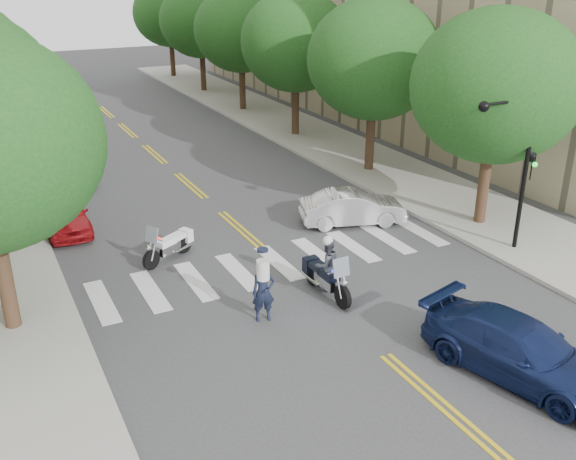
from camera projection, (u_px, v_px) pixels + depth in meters
ground at (385, 356)px, 17.36m from camera, size 140.00×140.00×0.00m
sidewalk_right at (305, 133)px, 39.37m from camera, size 5.00×60.00×0.15m
tree_r_0 at (496, 86)px, 23.82m from camera, size 6.40×6.40×8.45m
tree_r_1 at (374, 59)px, 30.38m from camera, size 6.40×6.40×8.45m
tree_r_2 at (296, 42)px, 36.95m from camera, size 6.40×6.40×8.45m
tree_r_3 at (241, 29)px, 43.51m from camera, size 6.40×6.40×8.45m
tree_r_4 at (200, 20)px, 50.07m from camera, size 6.40×6.40×8.45m
tree_r_5 at (169, 13)px, 56.63m from camera, size 6.40×6.40×8.45m
traffic_signal_pole at (518, 154)px, 22.02m from camera, size 2.82×0.42×6.00m
motorcycle_police at (326, 269)px, 20.20m from camera, size 0.86×2.52×2.05m
motorcycle_parked at (172, 245)px, 22.83m from camera, size 2.17×1.41×1.53m
officer_standing at (263, 292)px, 18.75m from camera, size 0.76×0.57×1.87m
convertible at (353, 208)px, 25.79m from camera, size 4.47×2.68×1.39m
sedan_blue at (519, 350)px, 16.27m from camera, size 3.36×5.54×1.50m
parked_car_a at (65, 214)px, 25.17m from camera, size 1.78×4.13×1.39m
parked_car_b at (43, 178)px, 29.19m from camera, size 1.87×4.55×1.47m
parked_car_c at (63, 166)px, 30.89m from camera, size 2.72×5.28×1.42m
parked_car_d at (24, 142)px, 35.26m from camera, size 1.85×4.52×1.31m
parked_car_e at (16, 127)px, 38.68m from camera, size 1.72×3.63×1.20m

